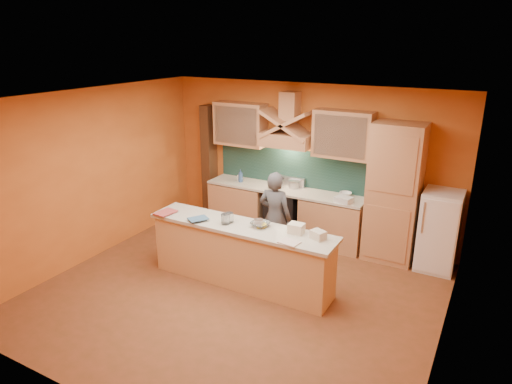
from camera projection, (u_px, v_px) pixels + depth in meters
The scene contains 36 objects.
floor at pixel (237, 293), 6.66m from camera, with size 5.50×5.00×0.01m, color brown.
ceiling at pixel (234, 99), 5.76m from camera, with size 5.50×5.00×0.01m, color white.
wall_back at pixel (307, 162), 8.28m from camera, with size 5.50×0.02×2.80m, color #CC6927.
wall_front at pixel (93, 287), 4.14m from camera, with size 5.50×0.02×2.80m, color #CC6927.
wall_left at pixel (92, 175), 7.46m from camera, with size 0.02×5.00×2.80m, color #CC6927.
wall_right at pixel (452, 245), 4.95m from camera, with size 0.02×5.00×2.80m, color #CC6927.
base_cabinet_left at pixel (240, 205), 8.92m from camera, with size 1.10×0.60×0.86m, color tan.
base_cabinet_right at pixel (333, 223), 8.05m from camera, with size 1.10×0.60×0.86m, color tan.
counter_top at pixel (285, 190), 8.33m from camera, with size 3.00×0.62×0.04m, color beige.
stove at pixel (284, 213), 8.48m from camera, with size 0.60×0.58×0.90m, color black.
backsplash at pixel (291, 168), 8.45m from camera, with size 3.00×0.03×0.70m, color #183530.
range_hood at pixel (287, 140), 8.08m from camera, with size 0.92×0.50×0.24m, color tan.
hood_chimney at pixel (290, 106), 7.97m from camera, with size 0.30×0.30×0.50m, color tan.
upper_cabinet_left at pixel (240, 124), 8.54m from camera, with size 1.00×0.35×0.80m, color tan.
upper_cabinet_right at pixel (343, 134), 7.62m from camera, with size 1.00×0.35×0.80m, color tan.
pantry_column at pixel (394, 193), 7.36m from camera, with size 0.80×0.60×2.30m, color tan.
fridge at pixel (439, 231), 7.18m from camera, with size 0.58×0.60×1.30m, color white.
trim_column_left at pixel (209, 163), 9.17m from camera, with size 0.20×0.30×2.30m, color #472816.
island_body at pixel (241, 256), 6.81m from camera, with size 2.80×0.55×0.88m, color #E1AD73.
island_top at pixel (241, 227), 6.66m from camera, with size 2.90×0.62×0.05m, color beige.
person at pixel (275, 217), 7.43m from camera, with size 0.56×0.37×1.53m, color #4C4C51.
pot_large at pixel (278, 184), 8.36m from camera, with size 0.23×0.23×0.16m, color silver.
pot_small at pixel (294, 185), 8.35m from camera, with size 0.19×0.19×0.14m, color #B7B8BF.
soap_bottle_a at pixel (240, 176), 8.76m from camera, with size 0.08×0.08×0.17m, color silver.
soap_bottle_b at pixel (241, 176), 8.67m from camera, with size 0.09×0.10×0.25m, color #2F4F83.
bowl_back at pixel (346, 194), 7.93m from camera, with size 0.21×0.21×0.07m, color silver.
dish_rack at pixel (344, 200), 7.62m from camera, with size 0.27×0.21×0.10m, color silver.
book_lower at pixel (160, 211), 7.14m from camera, with size 0.24×0.33×0.03m, color #AF403E.
book_upper at pixel (195, 217), 6.87m from camera, with size 0.21×0.28×0.02m, color #3A5E81.
jar_large at pixel (225, 219), 6.66m from camera, with size 0.13×0.13×0.15m, color white.
jar_small at pixel (229, 218), 6.73m from camera, with size 0.12×0.12×0.15m, color white.
kitchen_scale at pixel (259, 224), 6.56m from camera, with size 0.12×0.12×0.10m, color silver.
mixing_bowl at pixel (260, 224), 6.59m from camera, with size 0.27×0.27×0.07m, color silver.
cloth at pixel (289, 242), 6.07m from camera, with size 0.26×0.20×0.02m, color beige.
grocery_bag_a at pixel (296, 228), 6.36m from camera, with size 0.21×0.17×0.14m, color beige.
grocery_bag_b at pixel (318, 235), 6.18m from camera, with size 0.19×0.15×0.12m, color beige.
Camera 1 is at (3.05, -4.97, 3.55)m, focal length 32.00 mm.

